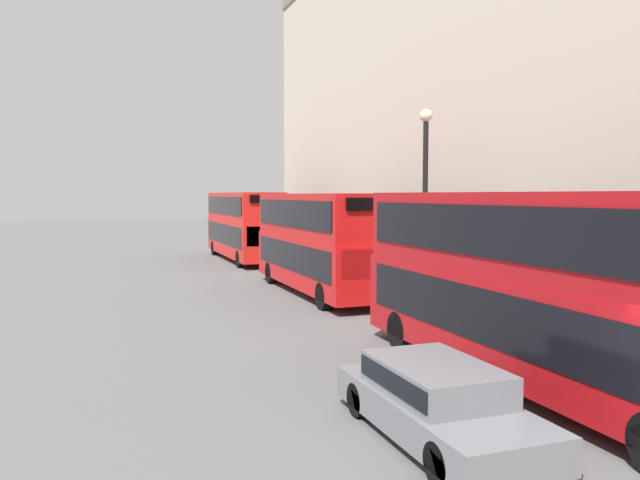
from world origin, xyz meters
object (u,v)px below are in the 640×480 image
Objects in this scene: bus_leading at (538,281)px; bus_third_in_queue at (243,223)px; bus_second_in_queue at (319,239)px; pedestrian at (509,317)px; car_dark_sedan at (437,399)px.

bus_third_in_queue is (-0.00, 27.84, 0.04)m from bus_leading.
bus_leading is 1.11× the size of bus_second_in_queue.
bus_second_in_queue is at bearing -90.00° from bus_third_in_queue.
bus_leading is 1.02× the size of bus_third_in_queue.
bus_leading is at bearing -90.00° from bus_second_in_queue.
bus_leading is at bearing -119.06° from pedestrian.
bus_third_in_queue is (-0.00, 14.19, 0.05)m from bus_second_in_queue.
bus_second_in_queue is at bearing 90.00° from bus_leading.
car_dark_sedan is 7.60m from pedestrian.
pedestrian is at bearing -78.56° from bus_second_in_queue.
car_dark_sedan is (-3.40, -15.33, -1.62)m from bus_second_in_queue.
bus_leading is 4.46m from pedestrian.
bus_third_in_queue is 24.33m from pedestrian.
bus_leading is at bearing -90.00° from bus_third_in_queue.
bus_leading reaches higher than bus_second_in_queue.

